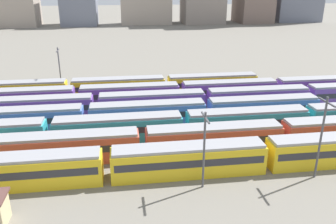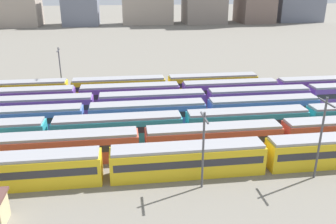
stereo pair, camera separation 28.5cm
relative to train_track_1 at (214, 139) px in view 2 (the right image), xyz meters
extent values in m
plane|color=slate|center=(-20.92, 10.40, -1.90)|extent=(600.00, 600.00, 0.00)
cube|color=yellow|center=(-23.35, -5.20, -0.20)|extent=(18.00, 3.00, 3.40)
cube|color=#2D2D33|center=(-23.35, -5.20, 0.20)|extent=(17.20, 3.06, 0.90)
cube|color=#939399|center=(-23.35, -5.20, 1.67)|extent=(17.60, 2.70, 0.35)
cube|color=yellow|center=(-4.45, -5.20, -0.20)|extent=(18.00, 3.00, 3.40)
cube|color=#2D2D33|center=(-4.45, -5.20, 0.20)|extent=(17.20, 3.06, 0.90)
cube|color=#939399|center=(-4.45, -5.20, 1.67)|extent=(17.60, 2.70, 0.35)
cube|color=#BC4C38|center=(-18.90, 0.00, -0.20)|extent=(18.00, 3.00, 3.40)
cube|color=#2D2D33|center=(-18.90, 0.00, 0.20)|extent=(17.20, 3.06, 0.90)
cube|color=#939399|center=(-18.90, 0.00, 1.67)|extent=(17.60, 2.70, 0.35)
cube|color=#BC4C38|center=(0.00, 0.00, -0.20)|extent=(18.00, 3.00, 3.40)
cube|color=#2D2D33|center=(0.00, 0.00, 0.20)|extent=(17.20, 3.06, 0.90)
cube|color=#939399|center=(0.00, 0.00, 1.67)|extent=(17.60, 2.70, 0.35)
cube|color=teal|center=(-12.48, 5.20, -0.20)|extent=(18.00, 3.00, 3.40)
cube|color=#2D2D33|center=(-12.48, 5.20, 0.20)|extent=(17.20, 3.06, 0.90)
cube|color=#939399|center=(-12.48, 5.20, 1.67)|extent=(17.60, 2.70, 0.35)
cube|color=teal|center=(6.42, 5.20, -0.20)|extent=(18.00, 3.00, 3.40)
cube|color=#2D2D33|center=(6.42, 5.20, 0.20)|extent=(17.20, 3.06, 0.90)
cube|color=#939399|center=(6.42, 5.20, 1.67)|extent=(17.60, 2.70, 0.35)
cube|color=#4C70BC|center=(-26.78, 10.40, -0.20)|extent=(18.00, 3.00, 3.40)
cube|color=#2D2D33|center=(-26.78, 10.40, 0.20)|extent=(17.20, 3.06, 0.90)
cube|color=#939399|center=(-26.78, 10.40, 1.67)|extent=(17.60, 2.70, 0.35)
cube|color=#4C70BC|center=(-7.88, 10.40, -0.20)|extent=(18.00, 3.00, 3.40)
cube|color=#2D2D33|center=(-7.88, 10.40, 0.20)|extent=(17.20, 3.06, 0.90)
cube|color=#939399|center=(-7.88, 10.40, 1.67)|extent=(17.60, 2.70, 0.35)
cube|color=#4C70BC|center=(11.02, 10.40, -0.20)|extent=(18.00, 3.00, 3.40)
cube|color=#2D2D33|center=(11.02, 10.40, 0.20)|extent=(17.20, 3.06, 0.90)
cube|color=#939399|center=(11.02, 10.40, 1.67)|extent=(17.60, 2.70, 0.35)
cube|color=#6B429E|center=(-25.59, 15.60, -0.20)|extent=(18.00, 3.00, 3.40)
cube|color=#2D2D33|center=(-25.59, 15.60, 0.20)|extent=(17.20, 3.06, 0.90)
cube|color=#939399|center=(-25.59, 15.60, 1.67)|extent=(17.60, 2.70, 0.35)
cube|color=#6B429E|center=(-6.69, 15.60, -0.20)|extent=(18.00, 3.00, 3.40)
cube|color=#2D2D33|center=(-6.69, 15.60, 0.20)|extent=(17.20, 3.06, 0.90)
cube|color=#939399|center=(-6.69, 15.60, 1.67)|extent=(17.60, 2.70, 0.35)
cube|color=#6B429E|center=(12.21, 15.60, -0.20)|extent=(18.00, 3.00, 3.40)
cube|color=#2D2D33|center=(12.21, 15.60, 0.20)|extent=(17.20, 3.06, 0.90)
cube|color=#939399|center=(12.21, 15.60, 1.67)|extent=(17.60, 2.70, 0.35)
cube|color=#6B429E|center=(-29.19, 20.80, -0.20)|extent=(18.00, 3.00, 3.40)
cube|color=#2D2D33|center=(-29.19, 20.80, 0.20)|extent=(17.20, 3.06, 0.90)
cube|color=#939399|center=(-29.19, 20.80, 1.67)|extent=(17.60, 2.70, 0.35)
cube|color=#6B429E|center=(-10.29, 20.80, -0.20)|extent=(18.00, 3.00, 3.40)
cube|color=#2D2D33|center=(-10.29, 20.80, 0.20)|extent=(17.20, 3.06, 0.90)
cube|color=#939399|center=(-10.29, 20.80, 1.67)|extent=(17.60, 2.70, 0.35)
cube|color=#6B429E|center=(8.61, 20.80, -0.20)|extent=(18.00, 3.00, 3.40)
cube|color=#2D2D33|center=(8.61, 20.80, 0.20)|extent=(17.20, 3.06, 0.90)
cube|color=#939399|center=(8.61, 20.80, 1.67)|extent=(17.60, 2.70, 0.35)
cube|color=#6B429E|center=(27.51, 20.80, -0.20)|extent=(18.00, 3.00, 3.40)
cube|color=#2D2D33|center=(27.51, 20.80, 0.20)|extent=(17.20, 3.06, 0.90)
cube|color=#939399|center=(27.51, 20.80, 1.67)|extent=(17.60, 2.70, 0.35)
cube|color=yellow|center=(-31.19, 26.00, -0.20)|extent=(18.00, 3.00, 3.40)
cube|color=#2D2D33|center=(-31.19, 26.00, 0.20)|extent=(17.20, 3.06, 0.90)
cube|color=#939399|center=(-31.19, 26.00, 1.67)|extent=(17.60, 2.70, 0.35)
cube|color=yellow|center=(-12.29, 26.00, -0.20)|extent=(18.00, 3.00, 3.40)
cube|color=#2D2D33|center=(-12.29, 26.00, 0.20)|extent=(17.20, 3.06, 0.90)
cube|color=#939399|center=(-12.29, 26.00, 1.67)|extent=(17.60, 2.70, 0.35)
cube|color=yellow|center=(6.61, 26.00, -0.20)|extent=(18.00, 3.00, 3.40)
cube|color=#2D2D33|center=(6.61, 26.00, 0.20)|extent=(17.20, 3.06, 0.90)
cube|color=#939399|center=(6.61, 26.00, 1.67)|extent=(17.60, 2.70, 0.35)
cylinder|color=#4C4C51|center=(-3.40, -8.16, 2.53)|extent=(0.24, 0.24, 8.87)
cube|color=#47474C|center=(-3.40, -8.16, 6.37)|extent=(0.16, 3.20, 0.16)
cylinder|color=#4C4C51|center=(-23.61, 28.93, 2.82)|extent=(0.24, 0.24, 9.44)
cube|color=#47474C|center=(-23.61, 28.93, 6.94)|extent=(0.16, 3.20, 0.16)
cylinder|color=#4C4C51|center=(10.01, -7.93, 3.00)|extent=(0.24, 0.24, 9.82)
cube|color=#47474C|center=(10.01, -7.93, 7.31)|extent=(0.16, 3.20, 0.16)
cube|color=slate|center=(-31.00, 149.96, 10.64)|extent=(17.77, 18.94, 25.10)
cube|color=#A89989|center=(3.21, 149.96, 8.79)|extent=(26.20, 12.99, 21.38)
camera|label=1|loc=(-11.86, -40.62, 19.49)|focal=37.31mm
camera|label=2|loc=(-11.57, -40.66, 19.49)|focal=37.31mm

